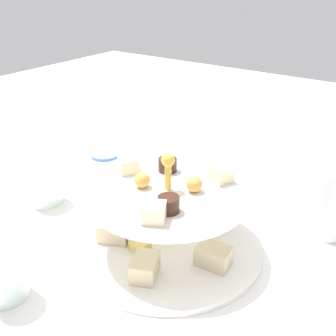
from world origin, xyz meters
name	(u,v)px	position (x,y,z in m)	size (l,w,h in m)	color
ground_plane	(168,247)	(0.00, 0.00, 0.00)	(2.40, 2.40, 0.00)	white
tiered_serving_stand	(168,222)	(0.00, 0.00, 0.05)	(0.30, 0.30, 0.16)	white
water_glass_tall_right	(332,204)	(-0.19, 0.19, 0.06)	(0.07, 0.07, 0.11)	silver
water_glass_short_left	(44,184)	(0.02, -0.27, 0.04)	(0.06, 0.06, 0.08)	silver
teacup_with_saucer	(106,165)	(-0.13, -0.25, 0.02)	(0.09, 0.09, 0.05)	white
butter_knife_right	(212,163)	(-0.31, -0.09, 0.00)	(0.17, 0.01, 0.00)	silver
water_glass_mid_back	(1,268)	(0.21, -0.12, 0.05)	(0.06, 0.06, 0.09)	silver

